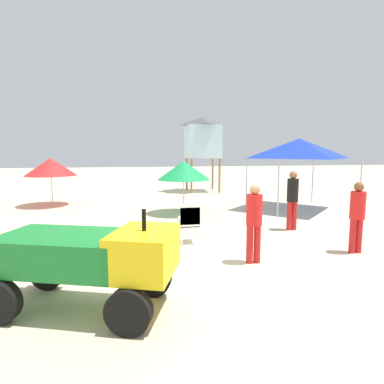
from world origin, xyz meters
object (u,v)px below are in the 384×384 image
popup_canopy (299,148)px  surfboard_pile (92,236)px  lifeguard_near_right (357,213)px  beach_umbrella_left (184,170)px  lifeguard_near_center (292,196)px  utility_cart (90,257)px  lifeguard_near_left (254,218)px  lifeguard_tower (203,138)px  stacked_plastic_chairs (189,220)px  beach_umbrella_mid (51,167)px

popup_canopy → surfboard_pile: bearing=-156.3°
lifeguard_near_right → beach_umbrella_left: (-3.10, 5.25, 0.67)m
surfboard_pile → lifeguard_near_center: lifeguard_near_center is taller
surfboard_pile → popup_canopy: (7.42, 3.26, 2.26)m
utility_cart → popup_canopy: size_ratio=0.89×
lifeguard_near_left → lifeguard_tower: size_ratio=0.40×
lifeguard_near_left → popup_canopy: popup_canopy is taller
lifeguard_near_center → beach_umbrella_left: bearing=131.7°
utility_cart → lifeguard_near_center: 6.42m
lifeguard_near_right → popup_canopy: bearing=74.8°
stacked_plastic_chairs → beach_umbrella_mid: size_ratio=0.49×
stacked_plastic_chairs → popup_canopy: (5.01, 3.97, 1.77)m
popup_canopy → lifeguard_tower: (-2.51, 6.14, 0.64)m
lifeguard_tower → beach_umbrella_left: (-2.04, -6.24, -1.43)m
beach_umbrella_left → lifeguard_tower: bearing=71.9°
lifeguard_near_right → lifeguard_tower: size_ratio=0.39×
lifeguard_near_left → lifeguard_near_right: bearing=4.9°
lifeguard_tower → beach_umbrella_mid: lifeguard_tower is taller
utility_cart → lifeguard_near_right: 5.76m
lifeguard_near_right → beach_umbrella_left: bearing=120.5°
stacked_plastic_chairs → surfboard_pile: (-2.41, 0.71, -0.49)m
lifeguard_near_center → beach_umbrella_mid: (-7.88, 5.72, 0.63)m
stacked_plastic_chairs → lifeguard_tower: size_ratio=0.25×
stacked_plastic_chairs → lifeguard_near_left: lifeguard_near_left is taller
beach_umbrella_left → stacked_plastic_chairs: bearing=-96.8°
stacked_plastic_chairs → lifeguard_tower: bearing=76.1°
utility_cart → beach_umbrella_mid: beach_umbrella_mid is taller
utility_cart → lifeguard_near_left: size_ratio=1.71×
surfboard_pile → beach_umbrella_mid: 6.47m
surfboard_pile → lifeguard_near_center: (5.56, 0.13, 0.88)m
popup_canopy → beach_umbrella_mid: bearing=165.1°
utility_cart → beach_umbrella_mid: (-2.76, 9.59, 0.84)m
lifeguard_near_center → lifeguard_near_right: lifeguard_near_center is taller
stacked_plastic_chairs → beach_umbrella_left: 4.02m
lifeguard_near_left → beach_umbrella_left: beach_umbrella_left is taller
lifeguard_near_right → lifeguard_tower: lifeguard_tower is taller
surfboard_pile → lifeguard_near_right: 6.37m
beach_umbrella_left → surfboard_pile: bearing=-132.2°
lifeguard_near_left → lifeguard_tower: bearing=82.9°
surfboard_pile → lifeguard_near_right: (5.96, -2.09, 0.80)m
lifeguard_near_center → lifeguard_near_right: 2.26m
lifeguard_near_right → stacked_plastic_chairs: bearing=158.8°
utility_cart → beach_umbrella_left: size_ratio=1.45×
beach_umbrella_left → beach_umbrella_mid: size_ratio=0.93×
beach_umbrella_mid → beach_umbrella_left: bearing=-27.4°
lifeguard_near_right → beach_umbrella_left: 6.13m
stacked_plastic_chairs → lifeguard_near_center: (3.16, 0.84, 0.39)m
lifeguard_near_center → popup_canopy: (1.86, 3.13, 1.38)m
lifeguard_near_left → beach_umbrella_mid: bearing=125.3°
lifeguard_tower → popup_canopy: bearing=-67.8°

